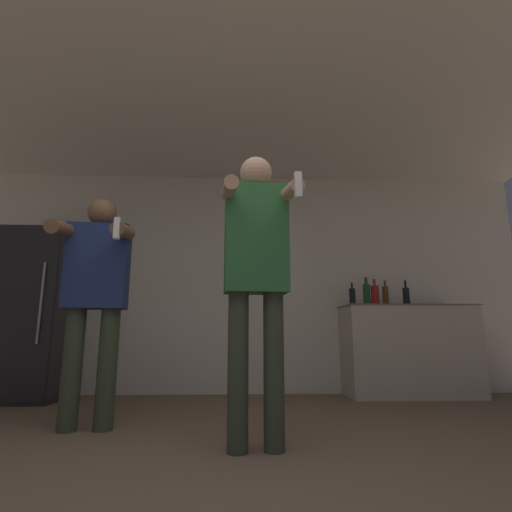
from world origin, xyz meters
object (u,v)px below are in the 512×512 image
(bottle_amber_bourbon, at_px, (352,296))
(person_man_side, at_px, (96,288))
(person_woman_foreground, at_px, (256,265))
(bottle_green_wine, at_px, (406,296))
(bottle_red_label, at_px, (386,295))
(refrigerator, at_px, (36,314))
(bottle_clear_vodka, at_px, (367,294))
(bottle_brown_liquor, at_px, (375,295))

(bottle_amber_bourbon, height_order, person_man_side, person_man_side)
(person_woman_foreground, bearing_deg, bottle_green_wine, 48.91)
(bottle_green_wine, distance_m, person_woman_foreground, 2.67)
(bottle_red_label, distance_m, person_man_side, 3.03)
(refrigerator, distance_m, bottle_clear_vodka, 3.53)
(bottle_brown_liquor, xyz_separation_m, bottle_amber_bourbon, (-0.25, -0.00, -0.02))
(bottle_amber_bourbon, bearing_deg, person_woman_foreground, -119.74)
(refrigerator, bearing_deg, bottle_green_wine, 1.20)
(refrigerator, height_order, person_man_side, refrigerator)
(refrigerator, height_order, bottle_red_label, refrigerator)
(bottle_red_label, bearing_deg, bottle_brown_liquor, 180.00)
(bottle_amber_bourbon, distance_m, bottle_red_label, 0.37)
(bottle_brown_liquor, height_order, person_man_side, person_man_side)
(bottle_green_wine, bearing_deg, person_woman_foreground, -131.09)
(person_man_side, bearing_deg, bottle_amber_bourbon, 32.65)
(bottle_amber_bourbon, bearing_deg, bottle_brown_liquor, 0.00)
(bottle_amber_bourbon, bearing_deg, bottle_green_wine, 0.00)
(refrigerator, xyz_separation_m, bottle_amber_bourbon, (3.36, 0.08, 0.20))
(bottle_brown_liquor, relative_size, bottle_amber_bourbon, 1.17)
(bottle_brown_liquor, xyz_separation_m, bottle_green_wine, (0.35, 0.00, -0.01))
(refrigerator, distance_m, person_man_side, 1.75)
(bottle_green_wine, bearing_deg, person_man_side, -153.16)
(bottle_green_wine, bearing_deg, refrigerator, -178.80)
(bottle_clear_vodka, xyz_separation_m, person_woman_foreground, (-1.31, -2.02, -0.06))
(bottle_brown_liquor, bearing_deg, person_man_side, -150.04)
(bottle_green_wine, bearing_deg, bottle_brown_liquor, 180.00)
(bottle_brown_liquor, relative_size, bottle_red_label, 1.06)
(bottle_clear_vodka, bearing_deg, person_woman_foreground, -123.08)
(refrigerator, height_order, bottle_brown_liquor, refrigerator)
(person_woman_foreground, bearing_deg, bottle_red_label, 52.90)
(refrigerator, relative_size, person_woman_foreground, 0.99)
(bottle_amber_bourbon, xyz_separation_m, person_woman_foreground, (-1.15, -2.02, -0.03))
(bottle_amber_bourbon, distance_m, person_man_side, 2.71)
(refrigerator, xyz_separation_m, person_man_side, (1.08, -1.38, 0.11))
(bottle_clear_vodka, relative_size, person_woman_foreground, 0.18)
(bottle_brown_liquor, relative_size, bottle_green_wine, 1.08)
(bottle_amber_bourbon, height_order, bottle_green_wine, bottle_green_wine)
(bottle_clear_vodka, xyz_separation_m, person_man_side, (-2.44, -1.46, -0.13))
(person_man_side, bearing_deg, bottle_red_label, 28.84)
(bottle_red_label, bearing_deg, person_woman_foreground, -127.10)
(bottle_red_label, distance_m, person_woman_foreground, 2.53)
(bottle_green_wine, xyz_separation_m, bottle_red_label, (-0.23, 0.00, 0.01))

